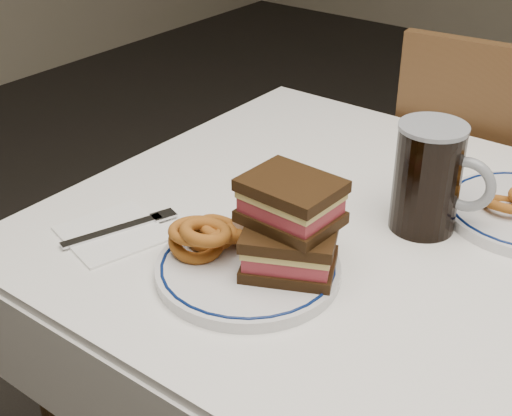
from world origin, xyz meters
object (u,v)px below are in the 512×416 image
Objects in this scene: main_plate at (248,268)px; reuben_sandwich at (290,226)px; chair_far at (495,214)px; beer_mug at (430,177)px.

reuben_sandwich is at bearing 35.27° from main_plate.
chair_far is 5.45× the size of beer_mug.
beer_mug is (0.14, 0.26, 0.08)m from main_plate.
chair_far is at bearing 87.10° from reuben_sandwich.
main_plate is (-0.09, -0.80, 0.26)m from chair_far.
reuben_sandwich is at bearing -111.36° from beer_mug.
chair_far reaches higher than beer_mug.
chair_far is 6.04× the size of reuben_sandwich.
reuben_sandwich reaches higher than main_plate.
chair_far is at bearing 83.94° from main_plate.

